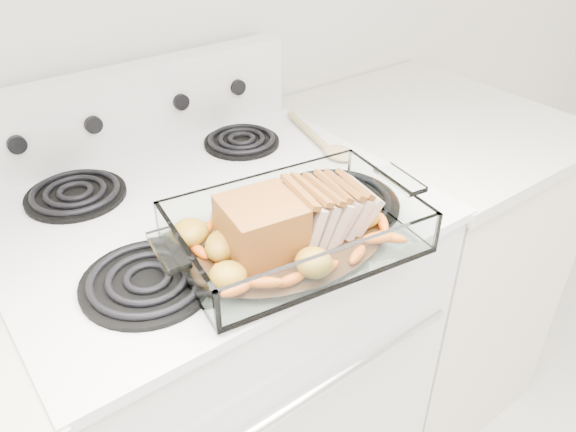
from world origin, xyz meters
TOP-DOWN VIEW (x-y plane):
  - electric_range at (0.00, 1.66)m, footprint 0.78×0.70m
  - counter_right at (0.67, 1.66)m, footprint 0.58×0.68m
  - baking_dish at (0.04, 1.43)m, footprint 0.39×0.26m
  - pork_roast at (0.03, 1.43)m, footprint 0.27×0.12m
  - roast_vegetables at (0.04, 1.46)m, footprint 0.35×0.19m
  - wooden_spoon at (0.33, 1.69)m, footprint 0.08×0.27m

SIDE VIEW (x-z plane):
  - counter_right at x=0.67m, z-range 0.00..0.93m
  - electric_range at x=0.00m, z-range -0.08..1.04m
  - wooden_spoon at x=0.33m, z-range 0.94..0.95m
  - baking_dish at x=0.04m, z-range 0.93..1.00m
  - roast_vegetables at x=0.04m, z-range 0.95..0.99m
  - pork_roast at x=0.03m, z-range 0.95..1.04m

